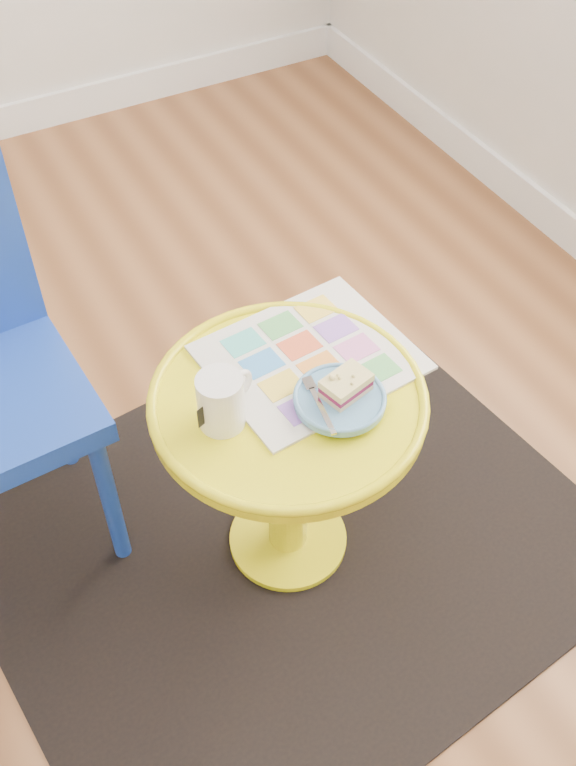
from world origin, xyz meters
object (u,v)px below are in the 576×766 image
side_table (288,444)px  newspaper (310,357)px  plate (340,400)px  mug (222,399)px

side_table → newspaper: newspaper is taller
plate → newspaper: bearing=84.5°
newspaper → plate: size_ratio=2.22×
mug → plate: 0.22m
side_table → mug: bearing=177.2°
side_table → newspaper: size_ratio=1.38×
newspaper → plate: (-0.01, -0.13, 0.02)m
mug → plate: bearing=-38.8°
side_table → newspaper: bearing=39.2°
side_table → plate: bearing=-41.3°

